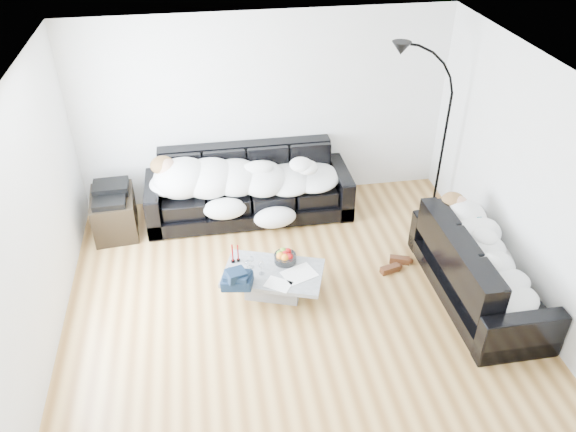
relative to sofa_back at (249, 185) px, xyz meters
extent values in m
plane|color=brown|center=(0.29, -1.77, -0.44)|extent=(5.00, 5.00, 0.00)
cube|color=silver|center=(0.29, 0.48, 0.86)|extent=(5.00, 0.02, 2.60)
cube|color=silver|center=(-2.21, -1.77, 0.86)|extent=(0.02, 4.50, 2.60)
cube|color=silver|center=(2.79, -1.77, 0.86)|extent=(0.02, 4.50, 2.60)
plane|color=white|center=(0.29, -1.77, 2.16)|extent=(5.00, 5.00, 0.00)
cube|color=black|center=(0.00, 0.00, 0.00)|extent=(2.72, 0.94, 0.89)
cube|color=black|center=(2.34, -2.08, -0.03)|extent=(0.87, 2.02, 0.82)
ellipsoid|color=#0F5E6B|center=(2.28, -1.46, 0.28)|extent=(0.42, 0.38, 0.20)
cube|color=#939699|center=(0.09, -1.68, -0.29)|extent=(1.24, 0.96, 0.32)
cylinder|color=white|center=(0.25, -1.53, -0.05)|extent=(0.27, 0.27, 0.16)
cylinder|color=white|center=(-0.14, -1.57, -0.05)|extent=(0.08, 0.08, 0.15)
cylinder|color=white|center=(-0.19, -1.64, -0.05)|extent=(0.08, 0.08, 0.16)
cylinder|color=white|center=(-0.05, -1.69, -0.04)|extent=(0.09, 0.09, 0.17)
cylinder|color=maroon|center=(-0.34, -1.44, 0.00)|extent=(0.05, 0.05, 0.24)
cylinder|color=maroon|center=(-0.28, -1.43, -0.02)|extent=(0.05, 0.05, 0.22)
cube|color=silver|center=(0.36, -1.77, -0.12)|extent=(0.43, 0.38, 0.01)
cube|color=silver|center=(0.11, -1.90, -0.12)|extent=(0.34, 0.32, 0.01)
cube|color=black|center=(-1.77, -0.11, -0.18)|extent=(0.59, 0.81, 0.53)
cube|color=black|center=(-1.77, -0.11, 0.15)|extent=(0.45, 0.36, 0.13)
camera|label=1|loc=(-0.55, -6.45, 3.89)|focal=35.00mm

